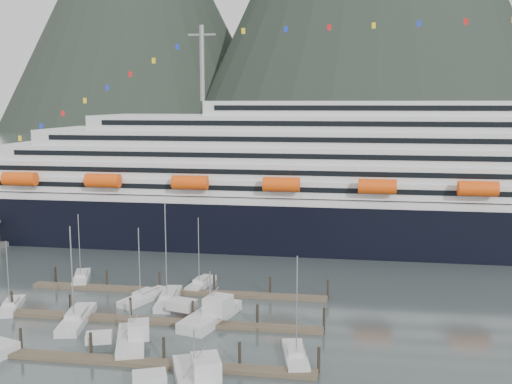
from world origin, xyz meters
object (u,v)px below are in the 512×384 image
cruise_ship (389,189)px  trawler_b (130,340)px  sailboat_h (295,357)px  sailboat_d (168,299)px  sailboat_c (145,298)px  sailboat_f (201,284)px  trawler_e (210,314)px  trawler_d (193,382)px  sailboat_e (81,278)px  sailboat_b (76,320)px  sailboat_a (11,306)px

cruise_ship → trawler_b: (-34.56, -60.29, -11.19)m
sailboat_h → sailboat_d: bearing=38.5°
sailboat_c → sailboat_f: size_ratio=0.99×
cruise_ship → sailboat_h: size_ratio=15.82×
cruise_ship → sailboat_c: 59.15m
cruise_ship → trawler_e: (-26.84, -50.18, -11.07)m
trawler_d → trawler_e: bearing=-12.7°
sailboat_e → sailboat_f: (20.96, -0.00, 0.00)m
sailboat_b → sailboat_h: sailboat_b is taller
sailboat_a → sailboat_h: (42.82, -11.01, 0.03)m
trawler_e → sailboat_a: bearing=104.6°
trawler_d → sailboat_b: bearing=30.8°
trawler_b → trawler_d: (10.71, -9.71, 0.07)m
sailboat_h → trawler_e: size_ratio=1.05×
sailboat_f → trawler_b: 25.48m
sailboat_f → sailboat_d: bearing=168.0°
sailboat_h → trawler_e: bearing=38.8°
sailboat_a → sailboat_e: sailboat_e is taller
trawler_b → trawler_d: 14.45m
sailboat_c → trawler_d: sailboat_c is taller
cruise_ship → trawler_d: cruise_ship is taller
sailboat_a → trawler_e: size_ratio=0.86×
sailboat_a → trawler_b: (22.14, -10.30, 0.46)m
sailboat_a → sailboat_d: bearing=-90.2°
sailboat_b → sailboat_d: bearing=-53.9°
sailboat_a → sailboat_d: (21.77, 6.77, 0.04)m
sailboat_e → sailboat_f: 20.96m
cruise_ship → sailboat_e: cruise_ship is taller
trawler_e → trawler_d: bearing=-156.5°
sailboat_e → sailboat_b: bearing=-176.5°
sailboat_e → trawler_e: sailboat_e is taller
sailboat_a → trawler_e: 29.88m
sailboat_b → trawler_b: (10.19, -6.56, 0.41)m
trawler_e → sailboat_c: bearing=74.4°
cruise_ship → sailboat_b: 70.88m
sailboat_d → sailboat_f: sailboat_d is taller
sailboat_b → trawler_e: size_ratio=1.13×
sailboat_h → trawler_e: (-12.95, 10.82, 0.55)m
sailboat_d → sailboat_f: (3.03, 8.27, -0.03)m
sailboat_b → sailboat_f: (12.85, 18.78, -0.03)m
cruise_ship → sailboat_b: (-44.75, -53.73, -11.60)m
sailboat_e → sailboat_a: bearing=145.8°
sailboat_e → trawler_b: size_ratio=1.14×
sailboat_b → sailboat_e: bearing=12.5°
sailboat_f → cruise_ship: bearing=-34.3°
sailboat_d → sailboat_a: bearing=100.2°
sailboat_a → cruise_ship: bearing=-66.0°
cruise_ship → trawler_d: (-23.86, -69.99, -11.11)m
sailboat_a → sailboat_b: sailboat_b is taller
sailboat_b → trawler_e: (17.92, 3.55, 0.53)m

